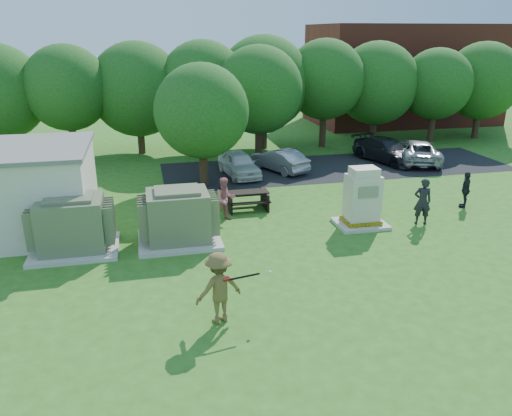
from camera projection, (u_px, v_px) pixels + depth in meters
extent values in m
plane|color=#2D6619|center=(285.00, 292.00, 15.01)|extent=(120.00, 120.00, 0.00)
cube|color=maroon|center=(403.00, 74.00, 42.26)|extent=(15.00, 8.00, 8.00)
cube|color=#232326|center=(337.00, 167.00, 28.89)|extent=(20.00, 6.00, 0.01)
cube|color=beige|center=(75.00, 249.00, 17.77)|extent=(3.00, 2.40, 0.15)
cube|color=#606A4C|center=(72.00, 224.00, 17.44)|extent=(2.20, 1.80, 1.80)
cube|color=#606A4C|center=(69.00, 198.00, 17.12)|extent=(1.60, 1.30, 0.12)
cube|color=#606A4C|center=(33.00, 226.00, 17.17)|extent=(0.32, 1.50, 1.35)
cube|color=#606A4C|center=(109.00, 220.00, 17.70)|extent=(0.32, 1.50, 1.35)
cube|color=beige|center=(180.00, 240.00, 18.54)|extent=(3.00, 2.40, 0.15)
cube|color=#636B4B|center=(178.00, 216.00, 18.22)|extent=(2.20, 1.80, 1.80)
cube|color=#636B4B|center=(177.00, 191.00, 17.90)|extent=(1.60, 1.30, 0.12)
cube|color=#636B4B|center=(143.00, 218.00, 17.94)|extent=(0.32, 1.50, 1.35)
cube|color=#636B4B|center=(213.00, 212.00, 18.47)|extent=(0.32, 1.50, 1.35)
cube|color=beige|center=(360.00, 224.00, 20.16)|extent=(1.98, 1.62, 0.13)
cube|color=yellow|center=(361.00, 220.00, 20.11)|extent=(1.39, 1.12, 0.16)
cube|color=beige|center=(362.00, 197.00, 19.78)|extent=(1.26, 0.99, 1.80)
cube|color=beige|center=(364.00, 172.00, 19.43)|extent=(1.03, 0.81, 0.31)
cube|color=gray|center=(369.00, 192.00, 19.18)|extent=(0.81, 0.04, 0.45)
cube|color=black|center=(247.00, 192.00, 21.80)|extent=(1.86, 0.73, 0.06)
cube|color=black|center=(244.00, 195.00, 22.43)|extent=(1.86, 0.26, 0.05)
cube|color=black|center=(250.00, 203.00, 21.38)|extent=(1.86, 0.26, 0.05)
cube|color=black|center=(229.00, 202.00, 21.76)|extent=(0.08, 1.40, 0.77)
cube|color=black|center=(265.00, 199.00, 22.10)|extent=(0.08, 1.40, 0.77)
imported|color=brown|center=(219.00, 288.00, 13.18)|extent=(1.44, 1.06, 2.00)
imported|color=black|center=(422.00, 201.00, 20.03)|extent=(0.80, 0.63, 1.92)
imported|color=#BF656B|center=(225.00, 199.00, 20.42)|extent=(1.02, 0.86, 1.83)
imported|color=black|center=(466.00, 190.00, 22.03)|extent=(0.88, 0.99, 1.62)
imported|color=silver|center=(239.00, 164.00, 26.96)|extent=(2.06, 4.02, 1.31)
imported|color=#9D9DA1|center=(280.00, 160.00, 27.91)|extent=(2.79, 3.99, 1.25)
imported|color=black|center=(387.00, 150.00, 29.88)|extent=(3.32, 5.12, 1.38)
imported|color=#A8A7AC|center=(417.00, 151.00, 29.77)|extent=(3.83, 5.41, 1.37)
cylinder|color=black|center=(245.00, 277.00, 13.11)|extent=(0.84, 0.22, 0.06)
cylinder|color=maroon|center=(227.00, 280.00, 12.94)|extent=(0.23, 0.11, 0.06)
sphere|color=white|center=(270.00, 272.00, 13.46)|extent=(0.09, 0.09, 0.09)
cylinder|color=#47301E|center=(5.00, 141.00, 29.95)|extent=(0.44, 0.44, 2.40)
cylinder|color=#47301E|center=(73.00, 137.00, 30.16)|extent=(0.44, 0.44, 2.80)
sphere|color=#235B1C|center=(67.00, 88.00, 29.20)|extent=(5.00, 5.00, 5.00)
cylinder|color=#47301E|center=(141.00, 136.00, 31.82)|extent=(0.44, 0.44, 2.30)
sphere|color=#235B1C|center=(137.00, 89.00, 30.85)|extent=(5.80, 5.80, 5.80)
cylinder|color=#47301E|center=(205.00, 132.00, 31.76)|extent=(0.44, 0.44, 2.70)
sphere|color=#235B1C|center=(203.00, 85.00, 30.77)|extent=(5.40, 5.40, 5.40)
cylinder|color=#47301E|center=(264.00, 130.00, 33.18)|extent=(0.44, 0.44, 2.50)
sphere|color=#235B1C|center=(264.00, 83.00, 32.16)|extent=(6.00, 6.00, 6.00)
cylinder|color=#47301E|center=(323.00, 125.00, 33.58)|extent=(0.44, 0.44, 2.90)
sphere|color=#235B1C|center=(325.00, 79.00, 32.58)|extent=(5.20, 5.20, 5.20)
cylinder|color=#47301E|center=(373.00, 125.00, 35.05)|extent=(0.44, 0.44, 2.40)
sphere|color=#235B1C|center=(377.00, 83.00, 34.09)|extent=(5.60, 5.60, 5.60)
cylinder|color=#47301E|center=(432.00, 124.00, 35.02)|extent=(0.44, 0.44, 2.60)
sphere|color=#235B1C|center=(437.00, 84.00, 34.11)|extent=(4.80, 4.80, 4.80)
cylinder|color=#47301E|center=(477.00, 121.00, 36.43)|extent=(0.44, 0.44, 2.50)
sphere|color=#235B1C|center=(483.00, 81.00, 35.47)|extent=(5.40, 5.40, 5.40)
cylinder|color=#47301E|center=(203.00, 163.00, 24.98)|extent=(0.44, 0.44, 2.40)
sphere|color=#235B1C|center=(202.00, 111.00, 24.12)|extent=(4.60, 4.60, 4.60)
cylinder|color=#47301E|center=(259.00, 138.00, 30.38)|extent=(0.44, 0.44, 2.60)
sphere|color=#235B1C|center=(259.00, 90.00, 29.43)|extent=(5.20, 5.20, 5.20)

